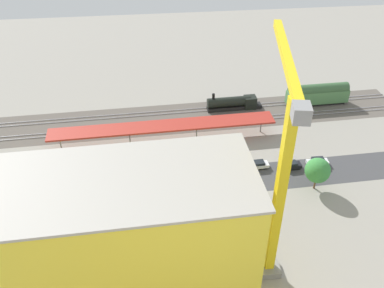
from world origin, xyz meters
name	(u,v)px	position (x,y,z in m)	size (l,w,h in m)	color
ground_plane	(159,172)	(0.00, 0.00, 0.00)	(202.90, 202.90, 0.00)	gray
rail_bed	(154,120)	(0.00, -20.90, 0.00)	(126.81, 14.15, 0.01)	#5B544C
street_asphalt	(160,187)	(0.00, 4.63, 0.00)	(126.81, 9.00, 0.01)	#424244
track_rails	(154,119)	(0.00, -20.90, 0.18)	(126.75, 11.70, 0.12)	#9E9EA8
platform_canopy_near	(163,126)	(-1.78, -11.96, 3.84)	(52.19, 6.64, 4.08)	#A82D23
locomotive	(234,103)	(-21.02, -23.97, 1.70)	(14.35, 3.01, 4.90)	black
passenger_coach	(318,94)	(-43.20, -23.97, 3.03)	(16.59, 3.59, 5.81)	black
parked_car_0	(317,162)	(-34.21, 1.42, 0.78)	(4.66, 1.80, 1.76)	black
parked_car_1	(290,166)	(-28.05, 1.86, 0.72)	(4.76, 2.14, 1.62)	black
parked_car_2	(258,165)	(-21.20, 0.85, 0.72)	(4.68, 2.12, 1.62)	black
parked_car_3	(233,169)	(-15.66, 1.63, 0.71)	(4.06, 1.85, 1.58)	black
construction_building	(111,241)	(7.94, 27.82, 10.69)	(40.54, 16.23, 21.38)	yellow
construction_roof_slab	(101,183)	(7.94, 27.82, 21.58)	(41.14, 16.83, 0.40)	#ADA89E
tower_crane	(281,160)	(-16.88, 24.56, 20.62)	(7.07, 29.47, 33.90)	gray
box_truck_0	(168,212)	(-1.05, 13.82, 1.66)	(10.18, 3.01, 3.37)	black
box_truck_1	(36,224)	(22.71, 13.83, 1.59)	(10.42, 3.39, 3.18)	black
box_truck_2	(72,227)	(16.14, 15.57, 1.70)	(9.65, 3.01, 3.48)	black
street_tree_0	(116,186)	(8.19, 9.87, 5.68)	(6.23, 6.23, 8.81)	brown
street_tree_1	(58,186)	(18.55, 9.16, 6.08)	(6.18, 6.18, 9.18)	brown
street_tree_2	(318,170)	(-30.93, 8.66, 4.57)	(5.04, 5.04, 7.11)	brown
traffic_light	(167,156)	(-1.94, 0.09, 4.20)	(0.50, 0.36, 6.33)	#333333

